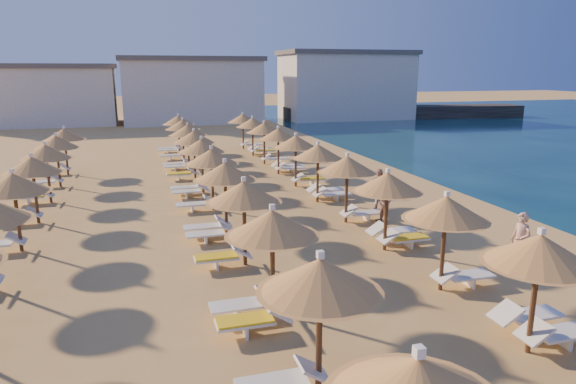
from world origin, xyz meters
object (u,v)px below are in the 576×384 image
object	(u,v)px
parasol_row_west	(218,165)
jetty	(404,112)
beachgoer_c	(379,190)
beachgoer_a	(520,241)
beachgoer_b	(383,203)
parasol_row_east	(332,159)

from	to	relation	value
parasol_row_west	jetty	bearing A→B (deg)	52.34
beachgoer_c	beachgoer_a	distance (m)	7.31
beachgoer_b	beachgoer_a	xyz separation A→B (m)	(1.79, -5.50, 0.05)
beachgoer_a	jetty	bearing A→B (deg)	143.77
beachgoer_a	beachgoer_b	bearing A→B (deg)	-173.19
parasol_row_east	parasol_row_west	world-z (taller)	same
parasol_row_east	beachgoer_a	bearing A→B (deg)	-68.07
jetty	parasol_row_east	distance (m)	44.80
parasol_row_east	beachgoer_b	world-z (taller)	parasol_row_east
beachgoer_c	beachgoer_a	bearing A→B (deg)	-19.14
parasol_row_east	beachgoer_a	world-z (taller)	parasol_row_east
parasol_row_east	parasol_row_west	bearing A→B (deg)	180.00
parasol_row_east	beachgoer_c	world-z (taller)	parasol_row_east
parasol_row_west	beachgoer_b	size ratio (longest dim) A/B	23.41
parasol_row_east	beachgoer_b	size ratio (longest dim) A/B	23.41
parasol_row_west	beachgoer_b	distance (m)	6.65
parasol_row_west	beachgoer_c	bearing A→B (deg)	-4.25
jetty	beachgoer_b	bearing A→B (deg)	-112.90
parasol_row_east	jetty	bearing A→B (deg)	57.19
beachgoer_c	beachgoer_b	bearing A→B (deg)	-49.06
jetty	parasol_row_east	bearing A→B (deg)	-115.78
parasol_row_east	parasol_row_west	size ratio (longest dim) A/B	1.00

